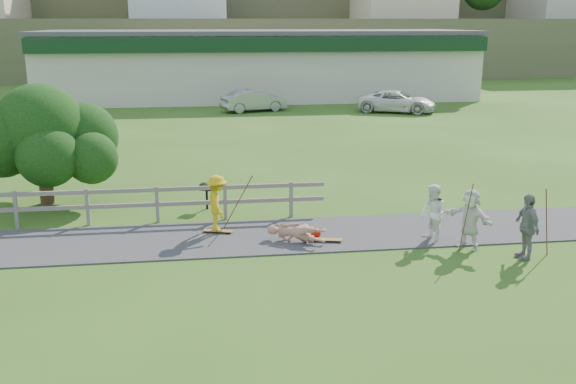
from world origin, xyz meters
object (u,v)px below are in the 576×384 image
skater_rider (217,207)px  tree (43,158)px  car_silver (254,101)px  bbq (207,196)px  spectator_a (433,214)px  car_white (397,102)px  skater_fallen (296,233)px  spectator_d (470,219)px  spectator_b (527,226)px

skater_rider → tree: bearing=46.8°
car_silver → bbq: bearing=153.8°
spectator_a → car_white: 25.69m
skater_fallen → spectator_d: bearing=-74.1°
skater_rider → spectator_a: 5.90m
bbq → car_silver: bearing=101.1°
spectator_d → car_white: (5.89, 25.42, -0.10)m
skater_fallen → skater_rider: bearing=91.8°
skater_rider → car_white: skater_rider is taller
spectator_b → tree: tree is taller
skater_rider → car_silver: (3.19, 25.02, -0.09)m
spectator_d → bbq: size_ratio=1.93×
spectator_a → spectator_b: (1.89, -1.50, 0.05)m
spectator_a → tree: (-11.15, 5.34, 0.74)m
spectator_d → car_silver: 27.30m
spectator_b → car_silver: (-4.42, 27.98, -0.13)m
spectator_a → bbq: spectator_a is taller
bbq → spectator_a: bearing=-13.9°
skater_fallen → spectator_a: size_ratio=1.01×
spectator_d → tree: tree is taller
skater_rider → spectator_d: spectator_d is taller
spectator_b → bbq: size_ratio=2.03×
skater_rider → bbq: size_ratio=1.92×
spectator_b → car_silver: size_ratio=0.39×
skater_rider → spectator_b: spectator_b is taller
skater_rider → car_white: bearing=-35.6°
car_silver → bbq: car_silver is taller
car_white → car_silver: bearing=102.6°
spectator_b → car_white: 26.73m
car_silver → spectator_d: bearing=169.4°
skater_fallen → spectator_a: (3.65, -0.41, 0.50)m
skater_fallen → spectator_b: 5.89m
tree → car_white: bearing=47.5°
car_silver → tree: 22.85m
skater_rider → spectator_d: (6.50, -2.08, 0.01)m
car_silver → tree: bearing=140.3°
bbq → tree: bearing=-174.8°
skater_fallen → spectator_d: size_ratio=1.00×
bbq → spectator_d: bearing=-14.5°
spectator_d → car_white: bearing=135.4°
car_silver → car_white: size_ratio=0.85×
spectator_a → spectator_d: spectator_d is taller
spectator_a → bbq: 7.19m
skater_rider → skater_fallen: skater_rider is taller
skater_rider → skater_fallen: (2.06, -1.06, -0.50)m
spectator_a → spectator_d: 0.99m
skater_rider → car_silver: skater_rider is taller
spectator_b → tree: size_ratio=0.37×
spectator_b → spectator_a: bearing=-130.0°
spectator_b → car_white: bearing=168.0°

